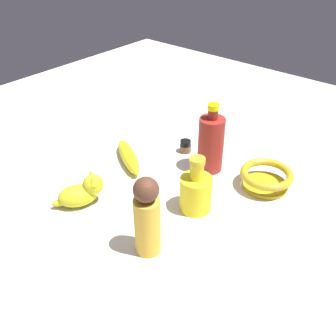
{
  "coord_description": "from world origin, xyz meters",
  "views": [
    {
      "loc": [
        -0.55,
        0.66,
        0.64
      ],
      "look_at": [
        0.0,
        0.0,
        0.06
      ],
      "focal_mm": 41.93,
      "sensor_mm": 36.0,
      "label": 1
    }
  ],
  "objects_px": {
    "bottle_tall": "(211,143)",
    "bowl": "(266,177)",
    "cat_figurine": "(82,192)",
    "person_figure_adult": "(147,217)",
    "banana": "(129,156)",
    "bottle_short": "(196,191)",
    "nail_polish_jar": "(185,146)"
  },
  "relations": [
    {
      "from": "banana",
      "to": "bottle_short",
      "type": "height_order",
      "value": "bottle_short"
    },
    {
      "from": "bowl",
      "to": "bottle_tall",
      "type": "bearing_deg",
      "value": 8.35
    },
    {
      "from": "bottle_tall",
      "to": "bottle_short",
      "type": "bearing_deg",
      "value": 114.16
    },
    {
      "from": "cat_figurine",
      "to": "bowl",
      "type": "bearing_deg",
      "value": -131.4
    },
    {
      "from": "cat_figurine",
      "to": "person_figure_adult",
      "type": "height_order",
      "value": "person_figure_adult"
    },
    {
      "from": "cat_figurine",
      "to": "nail_polish_jar",
      "type": "height_order",
      "value": "cat_figurine"
    },
    {
      "from": "nail_polish_jar",
      "to": "person_figure_adult",
      "type": "xyz_separation_m",
      "value": [
        -0.19,
        0.38,
        0.08
      ]
    },
    {
      "from": "bottle_short",
      "to": "person_figure_adult",
      "type": "bearing_deg",
      "value": 91.91
    },
    {
      "from": "banana",
      "to": "nail_polish_jar",
      "type": "relative_size",
      "value": 4.93
    },
    {
      "from": "bottle_short",
      "to": "bottle_tall",
      "type": "distance_m",
      "value": 0.19
    },
    {
      "from": "bottle_tall",
      "to": "person_figure_adult",
      "type": "height_order",
      "value": "bottle_tall"
    },
    {
      "from": "bottle_tall",
      "to": "bowl",
      "type": "relative_size",
      "value": 1.43
    },
    {
      "from": "banana",
      "to": "person_figure_adult",
      "type": "xyz_separation_m",
      "value": [
        -0.28,
        0.22,
        0.07
      ]
    },
    {
      "from": "banana",
      "to": "bottle_short",
      "type": "relative_size",
      "value": 1.27
    },
    {
      "from": "banana",
      "to": "nail_polish_jar",
      "type": "bearing_deg",
      "value": 91.14
    },
    {
      "from": "nail_polish_jar",
      "to": "bowl",
      "type": "height_order",
      "value": "bowl"
    },
    {
      "from": "cat_figurine",
      "to": "nail_polish_jar",
      "type": "relative_size",
      "value": 3.21
    },
    {
      "from": "person_figure_adult",
      "to": "banana",
      "type": "bearing_deg",
      "value": -38.35
    },
    {
      "from": "banana",
      "to": "bottle_short",
      "type": "xyz_separation_m",
      "value": [
        -0.28,
        0.04,
        0.03
      ]
    },
    {
      "from": "bottle_short",
      "to": "cat_figurine",
      "type": "height_order",
      "value": "bottle_short"
    },
    {
      "from": "bottle_short",
      "to": "cat_figurine",
      "type": "bearing_deg",
      "value": 36.23
    },
    {
      "from": "bottle_short",
      "to": "nail_polish_jar",
      "type": "bearing_deg",
      "value": -46.86
    },
    {
      "from": "cat_figurine",
      "to": "person_figure_adult",
      "type": "relative_size",
      "value": 0.64
    },
    {
      "from": "banana",
      "to": "person_figure_adult",
      "type": "distance_m",
      "value": 0.37
    },
    {
      "from": "bottle_short",
      "to": "bowl",
      "type": "relative_size",
      "value": 1.05
    },
    {
      "from": "cat_figurine",
      "to": "nail_polish_jar",
      "type": "distance_m",
      "value": 0.37
    },
    {
      "from": "cat_figurine",
      "to": "bowl",
      "type": "height_order",
      "value": "cat_figurine"
    },
    {
      "from": "cat_figurine",
      "to": "bowl",
      "type": "xyz_separation_m",
      "value": [
        -0.32,
        -0.36,
        -0.0
      ]
    },
    {
      "from": "banana",
      "to": "bowl",
      "type": "distance_m",
      "value": 0.4
    },
    {
      "from": "bottle_short",
      "to": "bowl",
      "type": "height_order",
      "value": "bottle_short"
    },
    {
      "from": "banana",
      "to": "person_figure_adult",
      "type": "bearing_deg",
      "value": -7.37
    },
    {
      "from": "bottle_tall",
      "to": "bowl",
      "type": "xyz_separation_m",
      "value": [
        -0.17,
        -0.02,
        -0.05
      ]
    }
  ]
}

